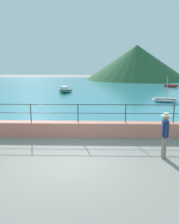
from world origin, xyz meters
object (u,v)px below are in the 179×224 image
object	(u,v)px
person_walking	(165,133)
boat_5	(65,90)
boat_1	(165,100)
boat_0	(171,86)

from	to	relation	value
person_walking	boat_5	distance (m)	19.66
person_walking	boat_1	world-z (taller)	boat_1
person_walking	boat_0	xyz separation A→B (m)	(8.35, 25.47, -0.72)
boat_0	boat_1	bearing A→B (deg)	-109.70
boat_0	boat_5	world-z (taller)	boat_5
person_walking	boat_0	bearing A→B (deg)	71.84
boat_1	boat_5	world-z (taller)	boat_1
boat_5	boat_0	bearing A→B (deg)	25.16
person_walking	boat_5	size ratio (longest dim) A/B	0.72
boat_0	boat_1	world-z (taller)	boat_1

